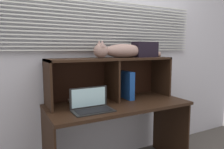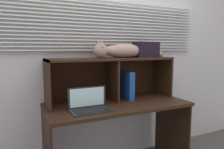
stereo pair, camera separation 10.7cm
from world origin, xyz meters
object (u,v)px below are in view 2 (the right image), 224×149
object	(u,v)px
book_stack	(81,102)
storage_box	(146,50)
binder_upright	(126,85)
cat	(121,51)
laptop	(90,105)

from	to	relation	value
book_stack	storage_box	distance (m)	0.91
binder_upright	book_stack	xyz separation A→B (m)	(-0.51, -0.00, -0.13)
cat	book_stack	bearing A→B (deg)	-179.95
storage_box	book_stack	bearing A→B (deg)	-179.97
cat	book_stack	distance (m)	0.67
binder_upright	book_stack	distance (m)	0.53
cat	storage_box	size ratio (longest dim) A/B	3.07
book_stack	storage_box	size ratio (longest dim) A/B	0.97
laptop	binder_upright	bearing A→B (deg)	25.44
cat	laptop	world-z (taller)	cat
laptop	storage_box	size ratio (longest dim) A/B	1.32
book_stack	cat	bearing A→B (deg)	0.05
book_stack	storage_box	bearing A→B (deg)	0.03
laptop	binder_upright	size ratio (longest dim) A/B	1.19
binder_upright	storage_box	bearing A→B (deg)	0.00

